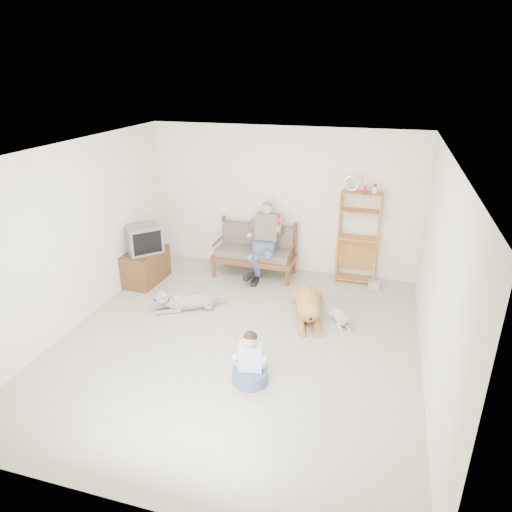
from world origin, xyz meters
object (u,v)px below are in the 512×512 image
(loveseat, at_px, (255,249))
(etagere, at_px, (358,237))
(tv_stand, at_px, (146,266))
(golden_retriever, at_px, (308,305))

(loveseat, xyz_separation_m, etagere, (1.84, 0.20, 0.37))
(tv_stand, bearing_deg, etagere, 19.47)
(loveseat, height_order, etagere, etagere)
(etagere, relative_size, tv_stand, 2.11)
(tv_stand, height_order, golden_retriever, tv_stand)
(etagere, height_order, golden_retriever, etagere)
(loveseat, relative_size, tv_stand, 1.63)
(etagere, relative_size, golden_retriever, 1.26)
(tv_stand, bearing_deg, loveseat, 29.08)
(etagere, bearing_deg, loveseat, -173.87)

